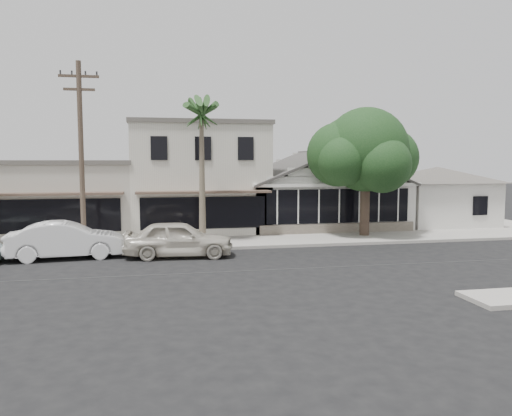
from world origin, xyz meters
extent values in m
plane|color=black|center=(0.00, 0.00, 0.00)|extent=(140.00, 140.00, 0.00)
cube|color=#9E9991|center=(-8.00, 6.75, 0.07)|extent=(90.00, 3.50, 0.15)
cube|color=silver|center=(5.00, 12.50, 1.50)|extent=(10.00, 8.00, 3.00)
cube|color=black|center=(5.00, 8.44, 1.75)|extent=(8.80, 0.10, 2.00)
cube|color=#60564C|center=(5.00, 8.45, 0.35)|extent=(9.60, 0.18, 0.70)
cube|color=silver|center=(13.20, 11.50, 1.50)|extent=(6.00, 6.00, 3.00)
cube|color=silver|center=(-3.00, 13.50, 3.25)|extent=(8.00, 10.00, 6.50)
cube|color=beige|center=(-12.00, 13.50, 2.10)|extent=(10.00, 10.00, 4.20)
cylinder|color=brown|center=(-9.00, 5.20, 4.50)|extent=(0.24, 0.24, 9.00)
cube|color=brown|center=(-9.00, 5.20, 8.30)|extent=(1.80, 0.12, 0.12)
cube|color=brown|center=(-9.00, 5.20, 7.70)|extent=(1.40, 0.12, 0.12)
imported|color=beige|center=(-4.62, 3.54, 0.84)|extent=(5.09, 2.37, 1.69)
imported|color=white|center=(-9.62, 4.18, 0.84)|extent=(5.23, 2.23, 1.68)
cylinder|color=#49392C|center=(6.11, 7.26, 1.47)|extent=(0.55, 0.55, 2.93)
sphere|color=#153315|center=(6.11, 7.26, 5.04)|extent=(4.77, 4.77, 4.77)
sphere|color=#153315|center=(7.76, 7.81, 4.59)|extent=(3.49, 3.49, 3.49)
sphere|color=#153315|center=(4.64, 7.62, 4.77)|extent=(3.67, 3.67, 3.67)
sphere|color=#153315|center=(6.48, 5.88, 4.22)|extent=(3.12, 3.12, 3.12)
sphere|color=#153315|center=(5.56, 8.72, 5.32)|extent=(3.30, 3.30, 3.30)
sphere|color=#153315|center=(7.21, 8.54, 5.69)|extent=(2.93, 2.93, 2.93)
sphere|color=#153315|center=(4.46, 6.52, 4.40)|extent=(2.75, 2.75, 2.75)
cone|color=#726651|center=(-3.25, 6.47, 3.32)|extent=(0.38, 0.38, 6.64)
camera|label=1|loc=(-5.60, -19.38, 4.42)|focal=35.00mm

